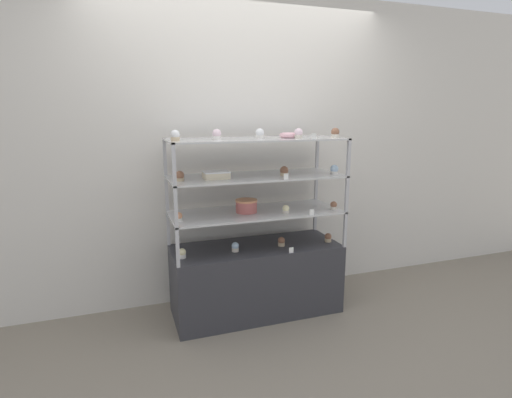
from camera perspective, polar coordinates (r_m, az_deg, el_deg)
The scene contains 28 objects.
ground_plane at distance 3.46m, azimuth 0.00°, elevation -15.61°, with size 20.00×20.00×0.00m, color gray.
back_wall at distance 3.47m, azimuth -2.25°, elevation 6.99°, with size 8.00×0.05×2.60m.
display_base at distance 3.34m, azimuth 0.00°, elevation -11.30°, with size 1.34×0.53×0.57m.
display_riser_lower at distance 3.16m, azimuth 0.00°, elevation -2.06°, with size 1.34×0.53×0.29m.
display_riser_middle at distance 3.10m, azimuth 0.00°, elevation 3.08°, with size 1.34×0.53×0.29m.
display_riser_upper at distance 3.07m, azimuth 0.00°, elevation 8.36°, with size 1.34×0.53×0.29m.
layer_cake_centerpiece at distance 3.12m, azimuth -1.40°, elevation -0.97°, with size 0.17×0.17×0.10m.
sheet_cake_frosted at distance 2.97m, azimuth -5.72°, elevation 3.46°, with size 0.19×0.15×0.06m.
cupcake_0 at distance 3.01m, azimuth -10.51°, elevation -7.65°, with size 0.06×0.06×0.07m.
cupcake_1 at distance 3.10m, azimuth -2.99°, elevation -6.86°, with size 0.06×0.06×0.07m.
cupcake_2 at distance 3.23m, azimuth 3.65°, elevation -6.09°, with size 0.06×0.06×0.07m.
cupcake_3 at distance 3.38m, azimuth 10.26°, elevation -5.45°, with size 0.06×0.06×0.07m.
price_tag_0 at distance 3.08m, azimuth 5.05°, elevation -7.30°, with size 0.04×0.00×0.04m.
cupcake_4 at distance 2.92m, azimuth -10.99°, elevation -2.52°, with size 0.05×0.05×0.06m.
cupcake_5 at distance 3.11m, azimuth 4.28°, elevation -1.46°, with size 0.05×0.05×0.06m.
cupcake_6 at distance 3.28m, azimuth 11.02°, elevation -0.91°, with size 0.05×0.05×0.06m.
price_tag_1 at distance 3.07m, azimuth 7.97°, elevation -1.87°, with size 0.04×0.00×0.04m.
cupcake_7 at distance 2.90m, azimuth -10.85°, elevation 3.21°, with size 0.07×0.07×0.07m.
cupcake_8 at distance 3.11m, azimuth 4.05°, elevation 3.99°, with size 0.07×0.07×0.07m.
cupcake_9 at distance 3.24m, azimuth 11.12°, elevation 4.13°, with size 0.07×0.07×0.07m.
price_tag_2 at distance 2.92m, azimuth 4.32°, elevation 3.23°, with size 0.04×0.00×0.04m.
cupcake_10 at distance 2.83m, azimuth -11.49°, elevation 8.85°, with size 0.06×0.06×0.08m.
cupcake_11 at distance 2.94m, azimuth -5.62°, elevation 9.14°, with size 0.06×0.06×0.08m.
cupcake_12 at distance 3.03m, azimuth 0.55°, elevation 9.29°, with size 0.06×0.06×0.08m.
cupcake_13 at distance 3.10m, azimuth 6.08°, elevation 9.28°, with size 0.06×0.06×0.08m.
cupcake_14 at distance 3.23m, azimuth 11.25°, elevation 9.24°, with size 0.06×0.06×0.08m.
price_tag_3 at distance 2.98m, azimuth 8.26°, elevation 8.86°, with size 0.04×0.00×0.04m.
donut_glazed at distance 3.15m, azimuth 4.71°, elevation 9.07°, with size 0.15×0.15×0.04m.
Camera 1 is at (-1.01, -2.89, 1.61)m, focal length 28.00 mm.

